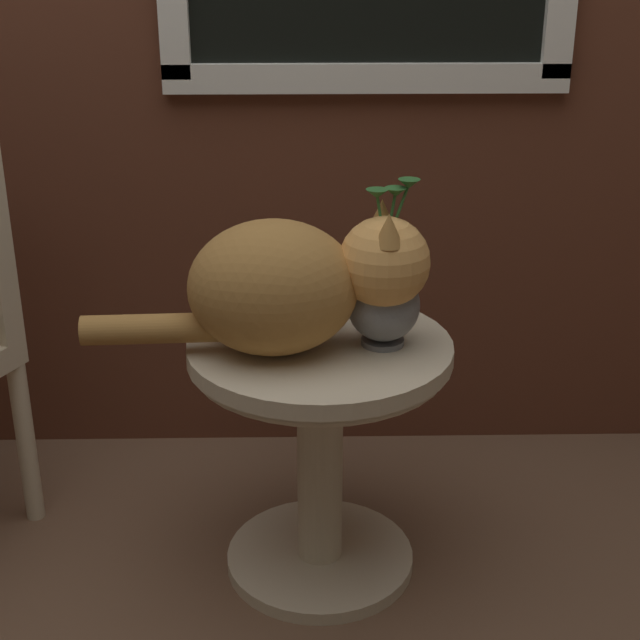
% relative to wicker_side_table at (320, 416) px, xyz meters
% --- Properties ---
extents(ground_plane, '(6.00, 6.00, 0.00)m').
position_rel_wicker_side_table_xyz_m(ground_plane, '(-0.28, -0.15, -0.38)').
color(ground_plane, brown).
extents(wicker_side_table, '(0.55, 0.55, 0.56)m').
position_rel_wicker_side_table_xyz_m(wicker_side_table, '(0.00, 0.00, 0.00)').
color(wicker_side_table, beige).
rests_on(wicker_side_table, ground_plane).
extents(cat, '(0.69, 0.29, 0.30)m').
position_rel_wicker_side_table_xyz_m(cat, '(-0.06, -0.04, 0.32)').
color(cat, '#AD7A3D').
rests_on(cat, wicker_side_table).
extents(pewter_vase_with_ivy, '(0.15, 0.15, 0.34)m').
position_rel_wicker_side_table_xyz_m(pewter_vase_with_ivy, '(0.13, -0.01, 0.28)').
color(pewter_vase_with_ivy, slate).
rests_on(pewter_vase_with_ivy, wicker_side_table).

